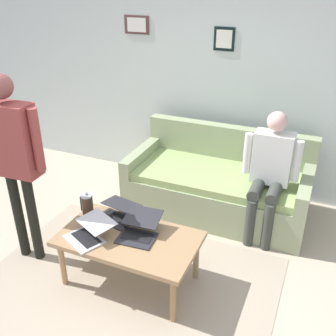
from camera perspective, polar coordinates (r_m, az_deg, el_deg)
The scene contains 11 objects.
ground_plane at distance 3.46m, azimuth -5.14°, elevation -17.93°, with size 7.68×7.68×0.00m, color #BEAD94.
area_rug at distance 3.52m, azimuth -6.25°, elevation -16.99°, with size 2.48×1.86×0.01m, color tan.
back_wall at distance 4.63m, azimuth 7.38°, elevation 13.12°, with size 7.04×0.11×2.70m.
couch at distance 4.37m, azimuth 7.40°, elevation -2.51°, with size 1.94×0.93×0.88m.
coffee_table at distance 3.31m, azimuth -5.76°, elevation -10.70°, with size 1.16×0.66×0.47m.
laptop_left at distance 3.27m, azimuth -4.30°, elevation -9.12°, with size 0.33×0.40×0.15m.
laptop_center at distance 3.50m, azimuth -7.43°, elevation -6.68°, with size 0.38×0.36×0.12m.
laptop_right at distance 3.29m, azimuth -11.58°, elevation -9.34°, with size 0.44×0.46×0.14m.
french_press at distance 3.53m, azimuth -11.74°, elevation -5.38°, with size 0.12×0.10×0.25m.
person_standing at distance 3.48m, azimuth -21.88°, elevation 2.66°, with size 0.61×0.22×1.74m.
person_seated at distance 3.88m, azimuth 14.71°, elevation -0.10°, with size 0.55×0.51×1.28m.
Camera 1 is at (-1.24, 2.13, 2.43)m, focal length 41.53 mm.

